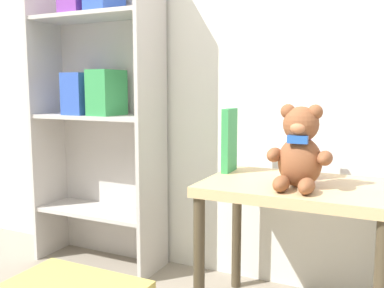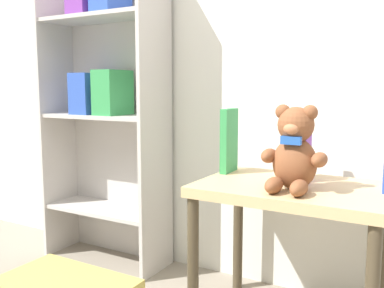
# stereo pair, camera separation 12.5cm
# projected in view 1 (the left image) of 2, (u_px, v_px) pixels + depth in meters

# --- Properties ---
(bookshelf_side) EXTENTS (0.62, 0.25, 1.43)m
(bookshelf_side) POSITION_uv_depth(u_px,v_px,m) (100.00, 95.00, 2.03)
(bookshelf_side) COLOR #BCB7B2
(bookshelf_side) RESTS_ON ground_plane
(display_table) EXTENTS (0.63, 0.44, 0.52)m
(display_table) POSITION_uv_depth(u_px,v_px,m) (296.00, 205.00, 1.49)
(display_table) COLOR tan
(display_table) RESTS_ON ground_plane
(teddy_bear) EXTENTS (0.21, 0.19, 0.28)m
(teddy_bear) POSITION_uv_depth(u_px,v_px,m) (300.00, 150.00, 1.39)
(teddy_bear) COLOR brown
(teddy_bear) RESTS_ON display_table
(book_standing_green) EXTENTS (0.03, 0.12, 0.25)m
(book_standing_green) POSITION_uv_depth(u_px,v_px,m) (229.00, 140.00, 1.67)
(book_standing_green) COLOR #33934C
(book_standing_green) RESTS_ON display_table
(book_standing_purple) EXTENTS (0.03, 0.14, 0.21)m
(book_standing_purple) POSITION_uv_depth(u_px,v_px,m) (303.00, 150.00, 1.55)
(book_standing_purple) COLOR purple
(book_standing_purple) RESTS_ON display_table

